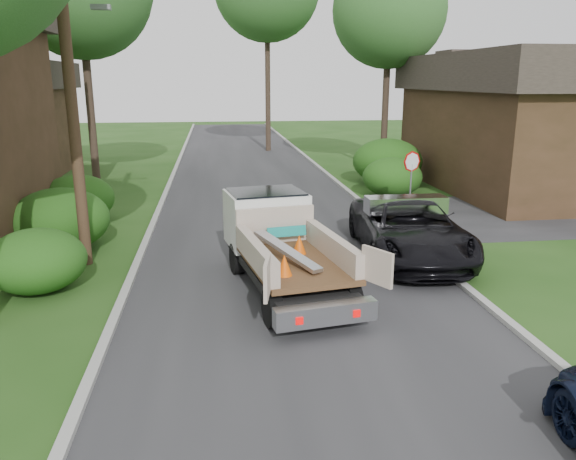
# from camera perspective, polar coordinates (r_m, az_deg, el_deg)

# --- Properties ---
(ground) EXTENTS (120.00, 120.00, 0.00)m
(ground) POSITION_cam_1_polar(r_m,az_deg,el_deg) (11.73, 2.48, -10.01)
(ground) COLOR #1F4513
(ground) RESTS_ON ground
(road) EXTENTS (8.00, 90.00, 0.02)m
(road) POSITION_cam_1_polar(r_m,az_deg,el_deg) (21.14, -2.17, 1.45)
(road) COLOR #28282B
(road) RESTS_ON ground
(curb_left) EXTENTS (0.20, 90.00, 0.12)m
(curb_left) POSITION_cam_1_polar(r_m,az_deg,el_deg) (21.16, -13.30, 1.22)
(curb_left) COLOR #9E9E99
(curb_left) RESTS_ON ground
(curb_right) EXTENTS (0.20, 90.00, 0.12)m
(curb_right) POSITION_cam_1_polar(r_m,az_deg,el_deg) (21.87, 8.59, 1.91)
(curb_right) COLOR #9E9E99
(curb_right) RESTS_ON ground
(stop_sign) EXTENTS (0.71, 0.32, 2.48)m
(stop_sign) POSITION_cam_1_polar(r_m,az_deg,el_deg) (20.95, 12.43, 5.93)
(stop_sign) COLOR slate
(stop_sign) RESTS_ON ground
(utility_pole) EXTENTS (2.42, 1.25, 10.00)m
(utility_pole) POSITION_cam_1_polar(r_m,az_deg,el_deg) (15.86, -21.35, 14.81)
(utility_pole) COLOR #382619
(utility_pole) RESTS_ON ground
(house_right) EXTENTS (9.72, 12.96, 6.20)m
(house_right) POSITION_cam_1_polar(r_m,az_deg,el_deg) (28.69, 24.18, 10.14)
(house_right) COLOR #362616
(house_right) RESTS_ON ground
(hedge_left_a) EXTENTS (2.34, 2.34, 1.53)m
(hedge_left_a) POSITION_cam_1_polar(r_m,az_deg,el_deg) (14.75, -24.20, -2.86)
(hedge_left_a) COLOR #1C4710
(hedge_left_a) RESTS_ON ground
(hedge_left_b) EXTENTS (2.86, 2.86, 1.87)m
(hedge_left_b) POSITION_cam_1_polar(r_m,az_deg,el_deg) (18.04, -22.12, 1.00)
(hedge_left_b) COLOR #1C4710
(hedge_left_b) RESTS_ON ground
(hedge_left_c) EXTENTS (2.60, 2.60, 1.70)m
(hedge_left_c) POSITION_cam_1_polar(r_m,az_deg,el_deg) (21.44, -20.63, 3.00)
(hedge_left_c) COLOR #1C4710
(hedge_left_c) RESTS_ON ground
(hedge_right_a) EXTENTS (2.60, 2.60, 1.70)m
(hedge_right_a) POSITION_cam_1_polar(r_m,az_deg,el_deg) (25.02, 10.54, 5.32)
(hedge_right_a) COLOR #1C4710
(hedge_right_a) RESTS_ON ground
(hedge_right_b) EXTENTS (3.38, 3.38, 2.21)m
(hedge_right_b) POSITION_cam_1_polar(r_m,az_deg,el_deg) (28.02, 10.07, 6.88)
(hedge_right_b) COLOR #1C4710
(hedge_right_b) RESTS_ON ground
(tree_right_far) EXTENTS (6.00, 6.00, 11.50)m
(tree_right_far) POSITION_cam_1_polar(r_m,az_deg,el_deg) (32.07, 10.27, 21.10)
(tree_right_far) COLOR #2D2119
(tree_right_far) RESTS_ON ground
(flatbed_truck) EXTENTS (3.22, 5.91, 2.13)m
(flatbed_truck) POSITION_cam_1_polar(r_m,az_deg,el_deg) (14.09, -1.15, -0.64)
(flatbed_truck) COLOR black
(flatbed_truck) RESTS_ON ground
(black_pickup) EXTENTS (3.27, 6.17, 1.65)m
(black_pickup) POSITION_cam_1_polar(r_m,az_deg,el_deg) (16.46, 12.22, 0.13)
(black_pickup) COLOR black
(black_pickup) RESTS_ON ground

